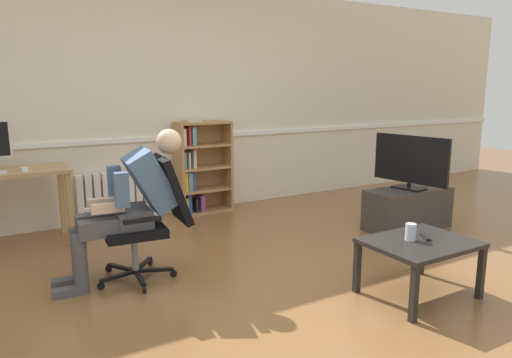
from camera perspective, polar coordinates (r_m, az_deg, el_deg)
ground_plane at (r=3.76m, az=4.75°, el=-12.96°), size 18.00×18.00×0.00m
back_wall at (r=5.80m, az=-10.51°, el=9.14°), size 12.00×0.13×2.70m
computer_mouse at (r=4.89m, az=-26.02°, el=1.06°), size 0.06×0.10×0.03m
bookshelf at (r=5.80m, az=-6.84°, el=1.27°), size 0.67×0.29×1.14m
radiator at (r=5.63m, az=-16.16°, el=-2.06°), size 0.91×0.08×0.58m
office_chair at (r=3.90m, az=-12.48°, el=-4.08°), size 0.78×0.62×0.99m
person_seated at (r=3.84m, az=-14.90°, el=-2.61°), size 1.05×0.41×1.20m
tv_stand at (r=5.42m, az=17.72°, el=-3.41°), size 0.96×0.42×0.44m
tv_screen at (r=5.32m, az=18.07°, el=2.05°), size 0.25×0.86×0.57m
coffee_table at (r=3.70m, az=19.06°, el=-7.78°), size 0.76×0.60×0.42m
drinking_glass at (r=3.66m, az=18.06°, el=-6.05°), size 0.08×0.08×0.12m
spare_remote at (r=3.76m, az=19.63°, el=-6.57°), size 0.11×0.15×0.02m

